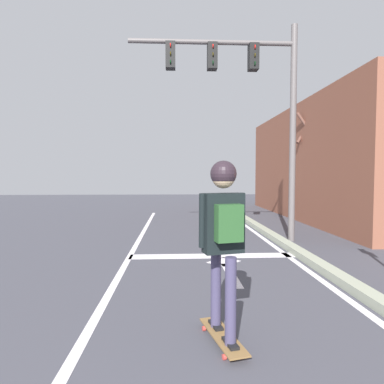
% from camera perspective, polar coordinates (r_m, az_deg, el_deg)
% --- Properties ---
extents(lane_line_center, '(0.12, 20.00, 0.01)m').
position_cam_1_polar(lane_line_center, '(5.21, -13.90, -16.25)').
color(lane_line_center, silver).
rests_on(lane_line_center, ground).
extents(lane_line_curbside, '(0.12, 20.00, 0.01)m').
position_cam_1_polar(lane_line_curbside, '(5.64, 22.86, -14.88)').
color(lane_line_curbside, silver).
rests_on(lane_line_curbside, ground).
extents(stop_bar, '(3.47, 0.40, 0.01)m').
position_cam_1_polar(stop_bar, '(7.10, 3.54, -10.94)').
color(stop_bar, silver).
rests_on(stop_bar, ground).
extents(lane_arrow_stem, '(0.16, 1.40, 0.01)m').
position_cam_1_polar(lane_arrow_stem, '(5.86, 6.78, -13.98)').
color(lane_arrow_stem, silver).
rests_on(lane_arrow_stem, ground).
extents(lane_arrow_head, '(0.71, 0.71, 0.01)m').
position_cam_1_polar(lane_arrow_head, '(6.67, 5.52, -11.87)').
color(lane_arrow_head, silver).
rests_on(lane_arrow_head, ground).
extents(curb_strip, '(0.24, 24.00, 0.14)m').
position_cam_1_polar(curb_strip, '(5.73, 25.20, -13.94)').
color(curb_strip, '#9DA38C').
rests_on(curb_strip, ground).
extents(skateboard, '(0.41, 0.90, 0.08)m').
position_cam_1_polar(skateboard, '(3.68, 5.30, -23.54)').
color(skateboard, olive).
rests_on(skateboard, ground).
extents(skater, '(0.48, 0.64, 1.77)m').
position_cam_1_polar(skater, '(3.32, 5.49, -5.52)').
color(skater, '#413C5B').
rests_on(skater, skateboard).
extents(traffic_signal_mast, '(4.23, 0.34, 5.49)m').
position_cam_1_polar(traffic_signal_mast, '(8.82, 9.45, 17.36)').
color(traffic_signal_mast, '#635C5C').
rests_on(traffic_signal_mast, ground).
extents(roadside_tree, '(1.02, 1.01, 3.92)m').
position_cam_1_polar(roadside_tree, '(12.54, 19.53, 2.58)').
color(roadside_tree, brown).
rests_on(roadside_tree, ground).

